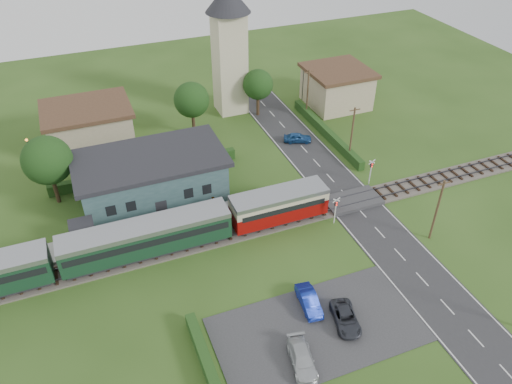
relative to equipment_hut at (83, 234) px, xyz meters
name	(u,v)px	position (x,y,z in m)	size (l,w,h in m)	color
ground	(276,236)	(18.00, -5.20, -1.75)	(120.00, 120.00, 0.00)	#2D4C19
railway_track	(268,223)	(18.00, -3.20, -1.64)	(76.00, 3.20, 0.49)	#4C443D
road	(362,213)	(28.00, -5.20, -1.72)	(6.00, 70.00, 0.05)	#28282B
car_park	(317,329)	(16.50, -17.20, -1.71)	(17.00, 9.00, 0.08)	#333335
crossing_deck	(352,201)	(28.00, -3.20, -1.52)	(6.20, 3.40, 0.45)	#333335
platform	(167,226)	(8.00, 0.00, -1.52)	(30.00, 3.00, 0.45)	gray
equipment_hut	(83,234)	(0.00, 0.00, 0.00)	(2.30, 2.30, 2.55)	beige
station_building	(152,177)	(8.00, 5.79, 0.95)	(16.00, 9.00, 5.30)	#486B6E
train	(112,246)	(2.35, -3.20, 0.43)	(43.20, 2.90, 3.40)	#232328
church_tower	(229,41)	(23.00, 22.80, 8.48)	(6.00, 6.00, 17.60)	beige
house_west	(89,126)	(3.00, 19.80, 1.04)	(10.80, 8.80, 5.50)	tan
house_east	(337,87)	(38.00, 18.80, 1.05)	(8.80, 8.80, 5.50)	tan
hedge_carpark	(206,362)	(7.00, -17.20, -1.15)	(0.80, 9.00, 1.20)	#193814
hedge_roadside	(326,132)	(32.20, 10.80, -1.15)	(0.80, 18.00, 1.20)	#193814
hedge_station	(146,171)	(8.00, 10.30, -1.10)	(22.00, 0.80, 1.30)	#193814
tree_a	(47,160)	(-2.00, 8.80, 3.63)	(5.20, 5.20, 8.00)	#332316
tree_b	(192,100)	(16.00, 17.80, 3.27)	(4.60, 4.60, 7.34)	#332316
tree_c	(258,85)	(26.00, 19.80, 2.91)	(4.20, 4.20, 6.78)	#332316
utility_pole_b	(437,210)	(32.20, -11.20, 1.88)	(1.40, 0.22, 7.00)	#473321
utility_pole_c	(352,133)	(32.20, 4.80, 1.88)	(1.40, 0.22, 7.00)	#473321
utility_pole_d	(308,93)	(32.20, 16.80, 1.88)	(1.40, 0.22, 7.00)	#473321
crossing_signal_near	(336,207)	(24.40, -5.61, 0.39)	(0.84, 0.28, 3.28)	silver
crossing_signal_far	(371,168)	(31.60, -0.81, 0.39)	(0.84, 0.28, 3.28)	silver
streetlamp_west	(31,155)	(-4.00, 14.80, 1.29)	(0.30, 0.30, 5.15)	#3F3F47
streetlamp_east	(303,81)	(34.00, 21.80, 1.29)	(0.30, 0.30, 5.15)	#3F3F47
car_on_road	(298,138)	(27.98, 10.80, -1.09)	(1.45, 3.59, 1.22)	#1D4C89
car_park_blue	(309,301)	(16.92, -14.70, -1.03)	(1.35, 3.89, 1.28)	#102699
car_park_silver	(302,359)	(13.85, -19.70, -1.05)	(1.73, 4.26, 1.24)	#BBBEC2
car_park_dark	(346,318)	(18.94, -17.44, -1.10)	(1.87, 4.05, 1.13)	#2E3139
pedestrian_near	(213,204)	(13.17, 0.28, -0.31)	(0.72, 0.47, 1.97)	gray
pedestrian_far	(83,237)	(-0.08, 0.05, -0.37)	(0.90, 0.70, 1.85)	gray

